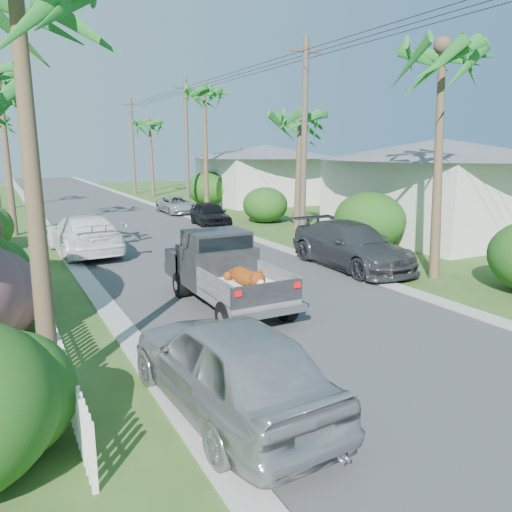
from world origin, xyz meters
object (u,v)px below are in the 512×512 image
house_right_far (265,176)px  palm_r_a (447,48)px  palm_r_b (299,114)px  parked_car_rf (210,214)px  pickup_truck (221,268)px  utility_pole_d (133,146)px  parked_car_rm (351,246)px  utility_pole_c (187,145)px  palm_r_c (204,90)px  palm_r_d (150,121)px  parked_car_rd (177,205)px  utility_pole_b (304,142)px  house_right_near (438,192)px  parked_car_ln (229,365)px  parked_car_lf (84,235)px

house_right_far → palm_r_a: bearing=-105.6°
palm_r_b → parked_car_rf: bearing=116.7°
pickup_truck → utility_pole_d: size_ratio=0.57×
parked_car_rm → utility_pole_c: 19.94m
palm_r_c → utility_pole_d: 17.37m
palm_r_d → pickup_truck: bearing=-103.1°
parked_car_rd → palm_r_a: size_ratio=0.48×
utility_pole_c → palm_r_d: bearing=85.7°
utility_pole_b → house_right_near: bearing=-7.7°
parked_car_rd → utility_pole_c: 4.52m
parked_car_ln → house_right_far: (16.60, 28.92, 1.29)m
parked_car_lf → palm_r_c: size_ratio=0.60×
parked_car_rm → utility_pole_d: 34.78m
parked_car_rf → palm_r_b: size_ratio=0.56×
utility_pole_c → utility_pole_d: same height
parked_car_rd → house_right_near: 17.04m
parked_car_rf → parked_car_ln: 20.53m
parked_car_lf → utility_pole_b: bearing=160.7°
palm_r_c → house_right_far: bearing=30.5°
utility_pole_d → palm_r_d: bearing=-73.3°
parked_car_rm → palm_r_c: size_ratio=0.60×
parked_car_rd → utility_pole_d: bearing=85.6°
palm_r_d → parked_car_lf: bearing=-112.4°
parked_car_lf → house_right_far: bearing=-142.8°
parked_car_rf → palm_r_b: (2.59, -5.14, 5.26)m
parked_car_lf → pickup_truck: bearing=101.0°
parked_car_rd → parked_car_rm: bearing=-87.8°
parked_car_lf → utility_pole_d: 29.21m
palm_r_b → house_right_near: (6.40, -3.00, -3.73)m
parked_car_rf → parked_car_rd: (0.19, 6.36, -0.11)m
palm_r_a → parked_car_rm: bearing=122.0°
pickup_truck → utility_pole_d: (6.85, 36.29, 3.59)m
parked_car_rm → palm_r_b: (1.82, 6.56, 5.13)m
palm_r_d → house_right_near: bearing=-76.9°
parked_car_rd → house_right_near: house_right_near is taller
pickup_truck → parked_car_rd: (5.46, 19.79, -0.43)m
utility_pole_c → house_right_near: bearing=-65.2°
pickup_truck → parked_car_rf: size_ratio=1.27×
palm_r_c → palm_r_d: bearing=88.8°
house_right_far → utility_pole_c: utility_pole_c is taller
house_right_near → utility_pole_c: utility_pole_c is taller
house_right_near → palm_r_a: bearing=-138.2°
utility_pole_d → utility_pole_c: bearing=-90.0°
parked_car_lf → parked_car_ln: bearing=86.1°
parked_car_rm → utility_pole_d: bearing=89.5°
utility_pole_d → utility_pole_b: bearing=-90.0°
pickup_truck → parked_car_rm: (6.03, 1.73, -0.19)m
palm_r_c → house_right_far: palm_r_c is taller
house_right_near → house_right_far: house_right_near is taller
pickup_truck → utility_pole_c: bearing=72.2°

